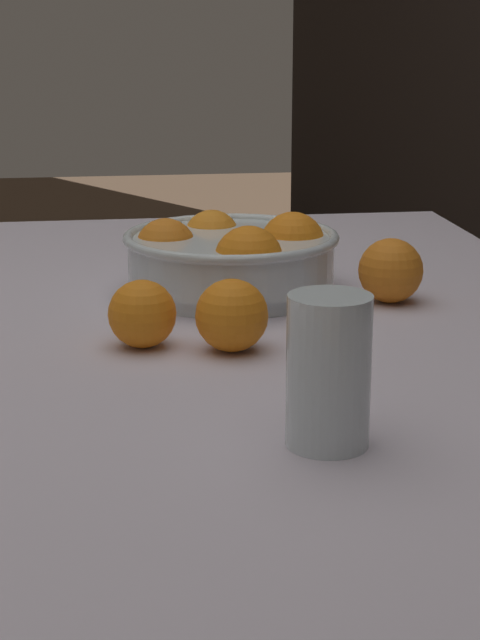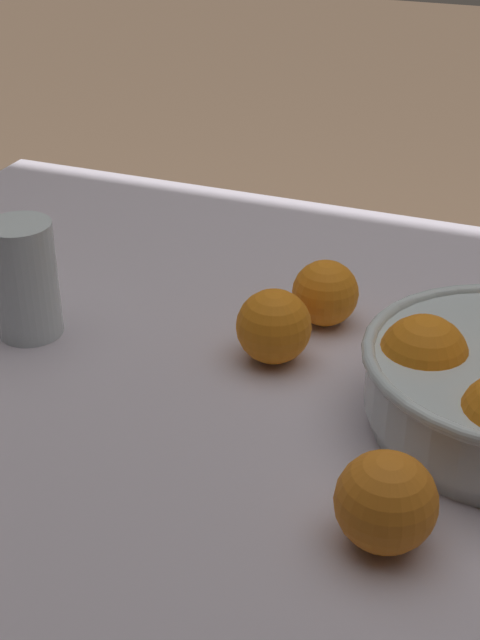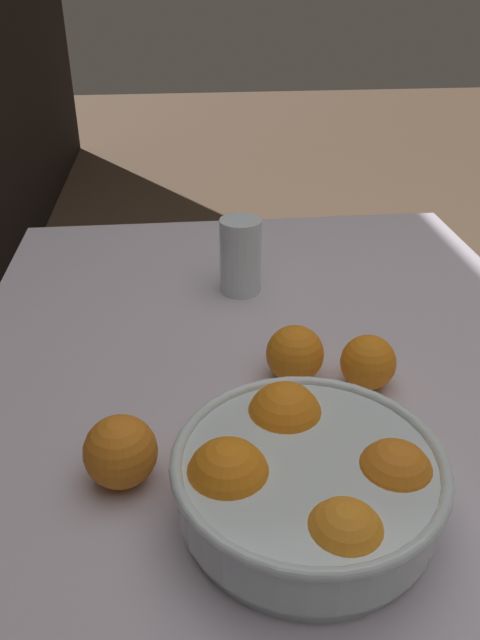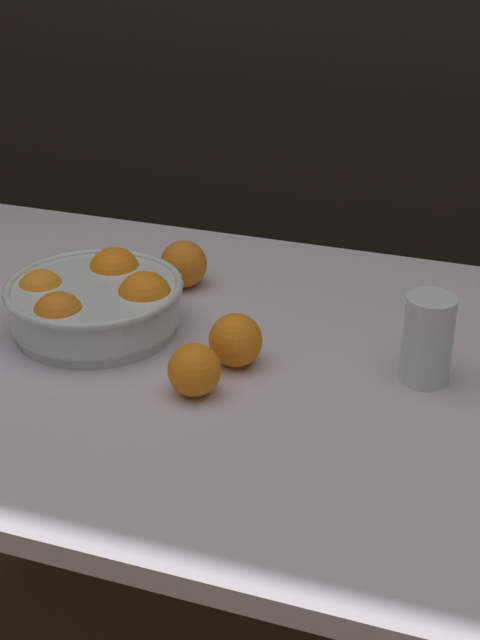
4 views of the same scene
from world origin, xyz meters
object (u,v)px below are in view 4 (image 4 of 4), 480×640
juice_glass (427,342)px  orange_loose_aside (194,370)px  orange_loose_front (235,340)px  orange_loose_near_bowl (184,264)px  fruit_bowl (96,301)px

juice_glass → orange_loose_aside: 0.31m
orange_loose_front → orange_loose_near_bowl: bearing=127.7°
orange_loose_front → fruit_bowl: bearing=172.5°
orange_loose_near_bowl → orange_loose_aside: size_ratio=1.09×
juice_glass → orange_loose_near_bowl: size_ratio=1.60×
juice_glass → orange_loose_near_bowl: bearing=158.2°
juice_glass → orange_loose_front: 0.26m
fruit_bowl → orange_loose_near_bowl: fruit_bowl is taller
fruit_bowl → orange_loose_aside: (0.20, -0.12, -0.01)m
fruit_bowl → orange_loose_aside: 0.24m
orange_loose_front → orange_loose_aside: bearing=-105.9°
fruit_bowl → orange_loose_front: (0.23, -0.03, -0.01)m
fruit_bowl → orange_loose_near_bowl: bearing=70.0°
fruit_bowl → orange_loose_front: fruit_bowl is taller
orange_loose_near_bowl → orange_loose_aside: bearing=-65.4°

